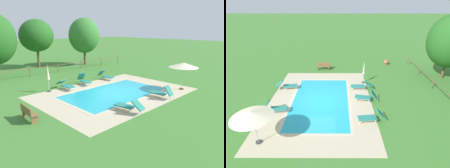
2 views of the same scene
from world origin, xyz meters
TOP-DOWN VIEW (x-y plane):
  - ground_plane at (0.00, 0.00)m, footprint 160.00×160.00m
  - pool_deck_paving at (0.00, 0.00)m, footprint 11.96×8.52m
  - swimming_pool_water at (0.00, 0.00)m, footprint 8.08×4.64m
  - pool_coping_rim at (0.00, 0.00)m, footprint 8.56×5.12m
  - sun_lounger_north_near_steps at (-2.13, 3.65)m, footprint 0.68×2.07m
  - sun_lounger_north_mid at (1.65, -3.29)m, footprint 0.75×1.86m
  - sun_lounger_north_far at (-2.16, -3.37)m, footprint 0.88×2.05m
  - sun_lounger_north_end at (2.74, 3.82)m, footprint 0.80×1.96m
  - sun_lounger_south_near_corner at (-0.03, 3.83)m, footprint 0.96×1.91m
  - patio_umbrella_open_foreground at (4.83, -3.33)m, footprint 2.40×2.40m
  - patio_umbrella_closed_row_west at (-3.52, 4.03)m, footprint 0.32×0.32m
  - wooden_bench_lawn_side at (-7.15, -0.27)m, footprint 0.52×1.52m
  - terracotta_urn_near_fence at (-8.89, 7.64)m, footprint 0.52×0.52m

SIDE VIEW (x-z plane):
  - ground_plane at x=0.00m, z-range 0.00..0.00m
  - pool_deck_paving at x=0.00m, z-range 0.00..0.01m
  - swimming_pool_water at x=0.00m, z-range 0.00..0.01m
  - pool_coping_rim at x=0.00m, z-range 0.01..0.01m
  - terracotta_urn_near_fence at x=-8.89m, z-range 0.03..0.65m
  - sun_lounger_north_near_steps at x=-2.13m, z-range -0.02..0.73m
  - sun_lounger_north_far at x=-2.16m, z-range -0.05..0.80m
  - sun_lounger_north_end at x=2.74m, z-range -0.09..0.86m
  - sun_lounger_south_near_corner at x=-0.03m, z-range -0.11..0.90m
  - sun_lounger_north_mid at x=1.65m, z-range -0.11..0.91m
  - wooden_bench_lawn_side at x=-7.15m, z-range 0.03..0.90m
  - patio_umbrella_closed_row_west at x=-3.52m, z-range 0.30..2.58m
  - patio_umbrella_open_foreground at x=4.83m, z-range 0.92..3.24m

